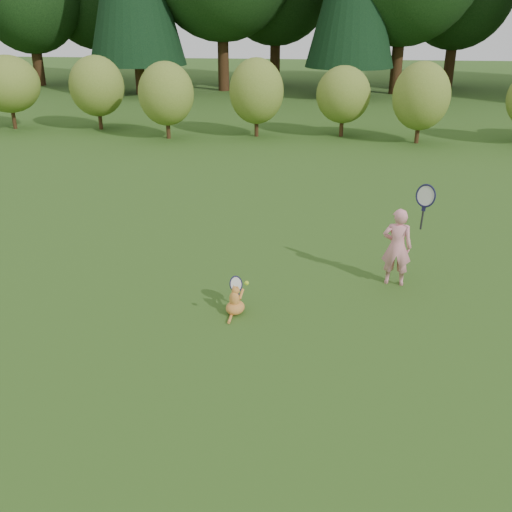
# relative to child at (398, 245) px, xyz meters

# --- Properties ---
(ground) EXTENTS (100.00, 100.00, 0.00)m
(ground) POSITION_rel_child_xyz_m (-2.33, -1.58, -0.66)
(ground) COLOR #2F4D15
(ground) RESTS_ON ground
(shrub_row) EXTENTS (28.00, 3.00, 2.80)m
(shrub_row) POSITION_rel_child_xyz_m (-2.33, 11.42, 0.74)
(shrub_row) COLOR #5C7223
(shrub_row) RESTS_ON ground
(child) EXTENTS (0.72, 0.46, 1.89)m
(child) POSITION_rel_child_xyz_m (0.00, 0.00, 0.00)
(child) COLOR pink
(child) RESTS_ON ground
(cat) EXTENTS (0.44, 0.67, 0.59)m
(cat) POSITION_rel_child_xyz_m (-2.38, -1.26, -0.44)
(cat) COLOR #B97523
(cat) RESTS_ON ground
(tennis_ball) EXTENTS (0.06, 0.06, 0.06)m
(tennis_ball) POSITION_rel_child_xyz_m (-2.15, -1.67, 0.03)
(tennis_ball) COLOR #A8D118
(tennis_ball) RESTS_ON ground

